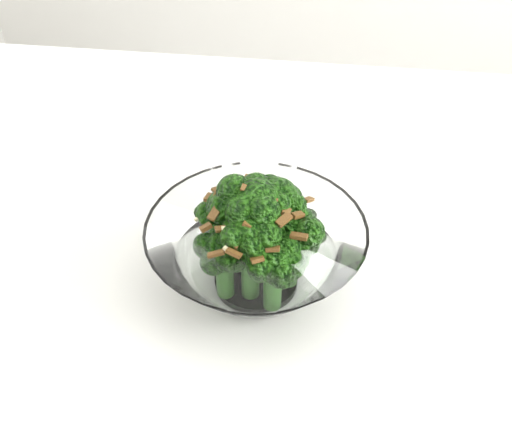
# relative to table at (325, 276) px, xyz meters

# --- Properties ---
(table) EXTENTS (1.27, 0.91, 0.75)m
(table) POSITION_rel_table_xyz_m (0.00, 0.00, 0.00)
(table) COLOR white
(table) RESTS_ON ground
(broccoli_dish) EXTENTS (0.20, 0.20, 0.12)m
(broccoli_dish) POSITION_rel_table_xyz_m (-0.06, -0.09, 0.11)
(broccoli_dish) COLOR white
(broccoli_dish) RESTS_ON table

